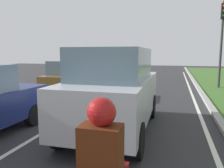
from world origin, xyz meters
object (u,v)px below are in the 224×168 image
car_suv_ahead (115,89)px  car_hatchback_far (70,78)px  traffic_light_near_right (223,29)px  rider_person (102,153)px

car_suv_ahead → car_hatchback_far: bearing=127.9°
car_suv_ahead → traffic_light_near_right: bearing=64.1°
traffic_light_near_right → rider_person: bearing=-104.3°
rider_person → traffic_light_near_right: 13.42m
car_hatchback_far → rider_person: (4.60, -8.45, 0.31)m
rider_person → traffic_light_near_right: traffic_light_near_right is taller
car_hatchback_far → rider_person: bearing=-63.0°
rider_person → car_hatchback_far: bearing=117.5°
traffic_light_near_right → car_suv_ahead: bearing=-115.1°
car_hatchback_far → traffic_light_near_right: traffic_light_near_right is taller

